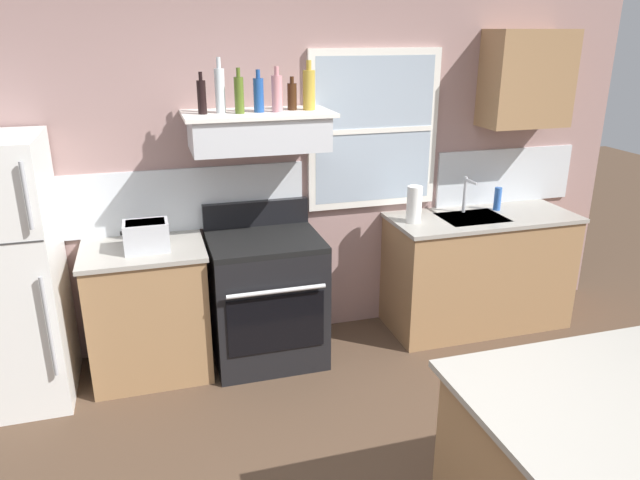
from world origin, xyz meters
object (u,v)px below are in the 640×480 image
at_px(bottle_brown_stout, 292,96).
at_px(stove_range, 266,297).
at_px(bottle_olive_oil_square, 239,94).
at_px(bottle_rose_pink, 277,93).
at_px(bottle_blue_liqueur, 259,94).
at_px(paper_towel_roll, 414,204).
at_px(bottle_clear_tall, 220,90).
at_px(dish_soap_bottle, 498,199).
at_px(bottle_balsamic_dark, 202,96).
at_px(bottle_champagne_gold_foil, 309,89).
at_px(toaster, 146,236).

bearing_deg(bottle_brown_stout, stove_range, -155.39).
bearing_deg(bottle_olive_oil_square, bottle_rose_pink, 1.82).
distance_m(bottle_blue_liqueur, paper_towel_roll, 1.38).
relative_size(bottle_clear_tall, dish_soap_bottle, 1.90).
bearing_deg(bottle_brown_stout, bottle_blue_liqueur, -168.68).
height_order(stove_range, dish_soap_bottle, same).
distance_m(paper_towel_roll, dish_soap_bottle, 0.77).
relative_size(bottle_blue_liqueur, paper_towel_roll, 0.98).
bearing_deg(stove_range, dish_soap_bottle, 4.18).
bearing_deg(bottle_balsamic_dark, paper_towel_roll, -1.37).
relative_size(stove_range, bottle_clear_tall, 3.19).
distance_m(bottle_blue_liqueur, bottle_champagne_gold_foil, 0.34).
height_order(bottle_blue_liqueur, paper_towel_roll, bottle_blue_liqueur).
bearing_deg(bottle_clear_tall, bottle_champagne_gold_foil, -1.20).
xyz_separation_m(toaster, paper_towel_roll, (1.89, 0.06, 0.04)).
bearing_deg(bottle_olive_oil_square, bottle_clear_tall, 152.72).
relative_size(bottle_rose_pink, bottle_brown_stout, 1.32).
bearing_deg(bottle_blue_liqueur, bottle_olive_oil_square, -169.30).
bearing_deg(bottle_clear_tall, bottle_rose_pink, -7.91).
height_order(bottle_olive_oil_square, bottle_brown_stout, bottle_olive_oil_square).
distance_m(bottle_rose_pink, bottle_champagne_gold_foil, 0.23).
xyz_separation_m(bottle_blue_liqueur, dish_soap_bottle, (1.87, 0.08, -0.86)).
distance_m(toaster, bottle_blue_liqueur, 1.15).
distance_m(bottle_brown_stout, bottle_champagne_gold_foil, 0.12).
height_order(bottle_rose_pink, dish_soap_bottle, bottle_rose_pink).
relative_size(bottle_clear_tall, bottle_champagne_gold_foil, 1.08).
bearing_deg(toaster, paper_towel_roll, 1.88).
bearing_deg(bottle_balsamic_dark, bottle_rose_pink, -3.26).
height_order(bottle_champagne_gold_foil, dish_soap_bottle, bottle_champagne_gold_foil).
distance_m(bottle_olive_oil_square, bottle_champagne_gold_foil, 0.47).
distance_m(stove_range, bottle_champagne_gold_foil, 1.46).
height_order(bottle_clear_tall, paper_towel_roll, bottle_clear_tall).
height_order(toaster, stove_range, toaster).
xyz_separation_m(stove_range, dish_soap_bottle, (1.88, 0.14, 0.54)).
bearing_deg(bottle_champagne_gold_foil, toaster, -174.46).
xyz_separation_m(bottle_clear_tall, paper_towel_roll, (1.36, -0.06, -0.84)).
bearing_deg(toaster, stove_range, 1.84).
xyz_separation_m(bottle_clear_tall, bottle_olive_oil_square, (0.11, -0.06, -0.03)).
relative_size(toaster, dish_soap_bottle, 1.65).
bearing_deg(bottle_champagne_gold_foil, bottle_brown_stout, 166.80).
xyz_separation_m(toaster, bottle_balsamic_dark, (0.41, 0.10, 0.84)).
bearing_deg(dish_soap_bottle, paper_towel_roll, -172.49).
height_order(bottle_clear_tall, dish_soap_bottle, bottle_clear_tall).
bearing_deg(stove_range, toaster, -178.16).
distance_m(bottle_balsamic_dark, paper_towel_roll, 1.68).
relative_size(bottle_brown_stout, paper_towel_roll, 0.79).
distance_m(toaster, bottle_olive_oil_square, 1.07).
distance_m(bottle_balsamic_dark, bottle_blue_liqueur, 0.36).
xyz_separation_m(paper_towel_roll, dish_soap_bottle, (0.76, 0.10, -0.04)).
bearing_deg(bottle_balsamic_dark, stove_range, -11.66).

